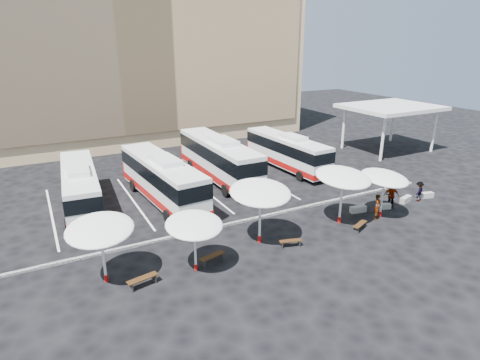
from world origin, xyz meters
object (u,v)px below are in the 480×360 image
bus_2 (219,158)px  conc_bench_2 (406,199)px  conc_bench_0 (358,209)px  passenger_3 (419,191)px  sunshade_0 (100,230)px  sunshade_1 (194,225)px  wood_bench_2 (290,242)px  conc_bench_3 (426,195)px  sunshade_4 (385,178)px  sunshade_2 (260,193)px  sunshade_3 (343,177)px  wood_bench_3 (360,225)px  wood_bench_0 (143,280)px  bus_0 (80,186)px  wood_bench_1 (212,257)px  passenger_1 (390,194)px  passenger_0 (378,207)px  conc_bench_1 (383,206)px  bus_1 (162,178)px  bus_3 (287,151)px  passenger_2 (391,196)px

bus_2 → conc_bench_2: bearing=-47.9°
conc_bench_0 → passenger_3: passenger_3 is taller
sunshade_0 → conc_bench_0: (18.36, 0.56, -2.82)m
sunshade_1 → conc_bench_0: (13.70, 1.75, -2.54)m
wood_bench_2 → conc_bench_3: 14.57m
sunshade_0 → sunshade_4: 19.26m
sunshade_2 → sunshade_3: (6.44, -0.15, -0.01)m
sunshade_1 → conc_bench_3: bearing=3.7°
sunshade_4 → wood_bench_3: bearing=-161.6°
sunshade_2 → wood_bench_0: bearing=-170.4°
bus_0 → conc_bench_3: bus_0 is taller
wood_bench_1 → conc_bench_2: wood_bench_1 is taller
sunshade_0 → wood_bench_0: bearing=-39.8°
sunshade_1 → wood_bench_3: size_ratio=2.22×
conc_bench_0 → passenger_1: size_ratio=0.75×
wood_bench_1 → conc_bench_3: size_ratio=1.41×
passenger_0 → conc_bench_3: bearing=-30.3°
conc_bench_0 → conc_bench_2: 4.76m
sunshade_2 → conc_bench_1: 11.51m
bus_1 → conc_bench_0: size_ratio=9.78×
sunshade_2 → passenger_0: bearing=-5.9°
bus_1 → sunshade_4: bearing=-42.6°
bus_3 → wood_bench_3: bus_3 is taller
bus_0 → sunshade_0: (-0.27, -10.90, 1.25)m
conc_bench_0 → conc_bench_1: (2.17, -0.41, -0.03)m
passenger_1 → conc_bench_1: bearing=34.0°
bus_1 → wood_bench_3: size_ratio=8.10×
sunshade_0 → sunshade_1: bearing=-14.2°
passenger_0 → passenger_3: size_ratio=1.16×
conc_bench_2 → bus_0: bearing=155.1°
wood_bench_0 → passenger_3: size_ratio=1.04×
bus_2 → conc_bench_2: 16.20m
bus_0 → conc_bench_2: bus_0 is taller
bus_0 → conc_bench_1: bearing=-23.6°
sunshade_1 → conc_bench_2: size_ratio=2.76×
sunshade_0 → passenger_2: (21.21, 0.14, -2.10)m
sunshade_1 → passenger_2: size_ratio=1.75×
bus_0 → conc_bench_2: bearing=-20.6°
sunshade_3 → conc_bench_1: (4.62, 0.32, -3.17)m
sunshade_1 → passenger_0: size_ratio=1.78×
wood_bench_1 → wood_bench_2: (5.11, -0.50, -0.04)m
bus_3 → passenger_3: (4.51, -12.09, -1.01)m
bus_2 → sunshade_1: bearing=-119.7°
bus_0 → passenger_0: bearing=-28.4°
sunshade_2 → sunshade_4: sunshade_2 is taller
wood_bench_2 → passenger_2: 10.48m
bus_1 → wood_bench_3: (10.22, -11.18, -1.62)m
passenger_1 → sunshade_0: bearing=13.0°
bus_0 → passenger_0: bus_0 is taller
sunshade_1 → wood_bench_3: bearing=-2.6°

